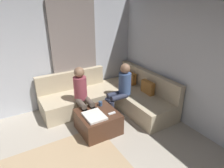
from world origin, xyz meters
The scene contains 9 objects.
wall_left centered at (-2.94, 0.00, 1.35)m, with size 0.12×6.00×2.70m, color silver.
curtain_panel centered at (-2.84, 1.30, 1.25)m, with size 0.06×1.10×2.50m, color gray.
sectional_couch centered at (-2.08, 1.88, 0.28)m, with size 2.10×2.55×0.87m.
ottoman centered at (-1.40, 1.16, 0.21)m, with size 0.76×0.76×0.42m, color #4C2D1E.
folded_blanket centered at (-1.30, 1.04, 0.44)m, with size 0.44×0.36×0.04m, color white.
coffee_mug centered at (-1.62, 1.34, 0.47)m, with size 0.08×0.08×0.10m, color #334C72.
game_remote centered at (-1.22, 1.38, 0.43)m, with size 0.05×0.15×0.02m, color white.
person_on_couch_back centered at (-1.74, 1.93, 0.66)m, with size 0.30×0.60×1.20m.
person_on_couch_side centered at (-1.93, 1.08, 0.66)m, with size 0.60×0.30×1.20m.
Camera 1 is at (1.61, -0.30, 2.50)m, focal length 31.58 mm.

